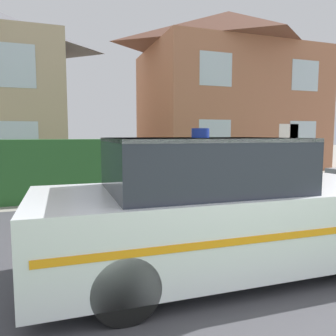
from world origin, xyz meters
TOP-DOWN VIEW (x-y plane):
  - road_strip at (0.00, 3.82)m, footprint 28.00×5.92m
  - garden_hedge at (0.16, 7.67)m, footprint 10.76×0.58m
  - police_car at (0.07, 2.63)m, footprint 4.57×1.80m
  - house_right at (6.41, 13.84)m, footprint 8.23×6.12m

SIDE VIEW (x-z plane):
  - road_strip at x=0.00m, z-range 0.00..0.01m
  - police_car at x=0.07m, z-range -0.10..1.61m
  - garden_hedge at x=0.16m, z-range 0.00..1.53m
  - house_right at x=6.41m, z-range 0.07..7.66m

